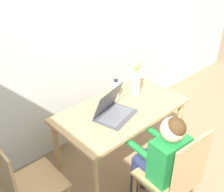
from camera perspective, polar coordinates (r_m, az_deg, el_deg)
wall_back at (r=2.67m, az=-7.48°, el=13.89°), size 6.40×0.05×2.50m
dining_table at (r=2.41m, az=2.04°, el=-4.65°), size 1.19×0.65×0.71m
chair_occupied at (r=2.13m, az=13.29°, el=-17.03°), size 0.43×0.43×0.91m
chair_spare at (r=2.14m, az=-18.36°, el=-17.88°), size 0.40×0.40×0.91m
person_seated at (r=2.08m, az=11.10°, el=-12.21°), size 0.33×0.44×0.98m
laptop at (r=2.24m, az=0.13°, el=-2.95°), size 0.40×0.33×0.25m
flower_vase at (r=2.52m, az=5.26°, el=3.40°), size 0.08×0.08×0.35m
water_bottle at (r=2.47m, az=0.81°, el=1.42°), size 0.07×0.07×0.20m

